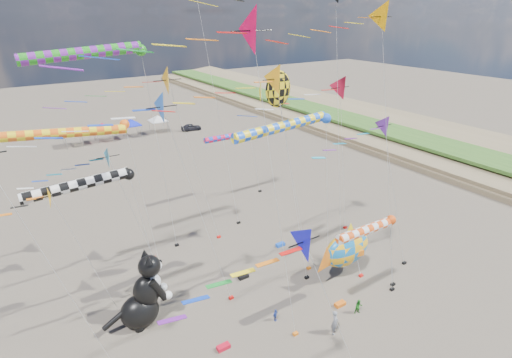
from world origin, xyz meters
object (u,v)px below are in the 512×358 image
(child_green, at_px, (359,307))
(child_blue, at_px, (275,315))
(person_adult, at_px, (335,322))
(parked_car, at_px, (191,127))
(fish_inflatable, at_px, (346,249))
(cat_inflatable, at_px, (141,289))

(child_green, height_order, child_blue, child_green)
(person_adult, distance_m, parked_car, 55.22)
(fish_inflatable, distance_m, child_blue, 8.60)
(fish_inflatable, height_order, person_adult, fish_inflatable)
(person_adult, distance_m, child_blue, 4.32)
(fish_inflatable, distance_m, parked_car, 49.71)
(cat_inflatable, relative_size, child_green, 4.72)
(cat_inflatable, bearing_deg, parked_car, 63.73)
(parked_car, bearing_deg, child_green, 175.94)
(person_adult, bearing_deg, parked_car, 33.46)
(cat_inflatable, height_order, child_green, cat_inflatable)
(cat_inflatable, relative_size, person_adult, 3.04)
(child_blue, bearing_deg, parked_car, 53.25)
(fish_inflatable, height_order, child_blue, fish_inflatable)
(person_adult, bearing_deg, cat_inflatable, 99.61)
(cat_inflatable, xyz_separation_m, parked_car, (24.56, 44.95, -2.23))
(child_green, distance_m, child_blue, 6.36)
(fish_inflatable, xyz_separation_m, child_green, (-2.54, -4.05, -2.04))
(cat_inflatable, xyz_separation_m, child_green, (13.74, -8.08, -2.27))
(fish_inflatable, distance_m, person_adult, 7.29)
(child_green, relative_size, parked_car, 0.32)
(fish_inflatable, bearing_deg, person_adult, -140.49)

